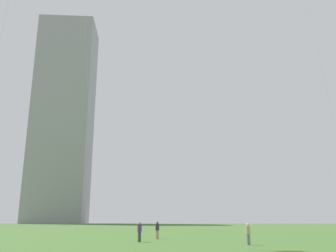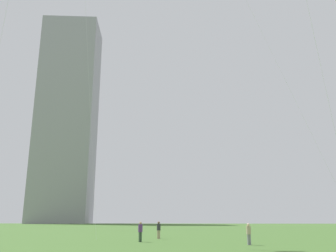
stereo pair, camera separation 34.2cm
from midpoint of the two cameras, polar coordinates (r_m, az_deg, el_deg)
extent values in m
cylinder|color=tan|center=(38.23, -2.13, -17.05)|extent=(0.16, 0.16, 0.84)
cylinder|color=tan|center=(38.28, -1.87, -17.05)|extent=(0.16, 0.16, 0.84)
cylinder|color=#2D2D33|center=(38.23, -1.99, -15.93)|extent=(0.38, 0.38, 0.66)
sphere|color=brown|center=(38.23, -1.99, -15.26)|extent=(0.23, 0.23, 0.23)
cylinder|color=gray|center=(30.15, 12.35, -17.42)|extent=(0.15, 0.15, 0.80)
cylinder|color=gray|center=(30.24, 12.63, -17.40)|extent=(0.15, 0.15, 0.80)
cylinder|color=tan|center=(30.17, 12.42, -16.05)|extent=(0.37, 0.37, 0.64)
sphere|color=beige|center=(30.16, 12.37, -15.24)|extent=(0.22, 0.22, 0.22)
cylinder|color=#3F593F|center=(33.18, -5.06, -17.37)|extent=(0.16, 0.16, 0.85)
cylinder|color=#3F593F|center=(33.30, -4.81, -17.36)|extent=(0.16, 0.16, 0.85)
cylinder|color=#593372|center=(33.21, -4.90, -16.05)|extent=(0.39, 0.39, 0.67)
sphere|color=tan|center=(33.20, -4.89, -15.27)|extent=(0.23, 0.23, 0.23)
cylinder|color=silver|center=(22.90, 22.66, 10.88)|extent=(3.73, 3.79, 22.91)
cylinder|color=silver|center=(39.79, -12.98, 5.56)|extent=(3.11, 0.21, 31.05)
cylinder|color=silver|center=(31.80, 18.76, 5.19)|extent=(7.34, 3.88, 24.79)
cube|color=#939399|center=(169.35, -16.48, 1.22)|extent=(26.90, 23.60, 93.25)
camera|label=1|loc=(0.17, -90.35, 0.09)|focal=37.90mm
camera|label=2|loc=(0.17, 89.65, -0.09)|focal=37.90mm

